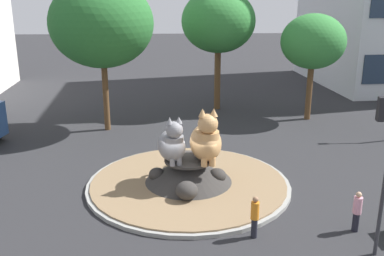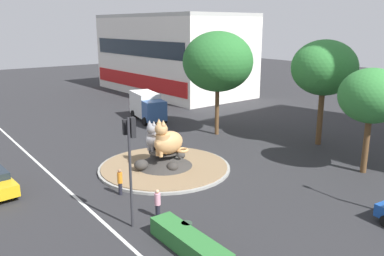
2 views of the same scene
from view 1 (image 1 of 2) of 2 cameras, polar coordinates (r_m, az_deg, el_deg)
The scene contains 9 objects.
ground_plane at distance 21.63m, azimuth -0.46°, elevation -7.49°, with size 160.00×160.00×0.00m, color #28282B.
roundabout_island at distance 21.41m, azimuth -0.47°, elevation -6.37°, with size 9.82×9.82×1.42m.
cat_statue_grey at distance 20.57m, azimuth -2.58°, elevation -2.09°, with size 1.73×2.49×2.26m.
cat_statue_calico at distance 20.55m, azimuth 1.85°, elevation -1.66°, with size 1.76×2.81×2.67m.
broadleaf_tree_behind_island at distance 29.40m, azimuth -11.62°, elevation 13.09°, with size 6.65×6.65×9.92m.
second_tree_near_tower at distance 34.49m, azimuth 3.43°, elevation 13.59°, with size 5.63×5.63×9.27m.
third_tree_left at distance 32.69m, azimuth 15.40°, elevation 10.69°, with size 4.55×4.55×7.61m.
pedestrian_pink_shirt at distance 18.60m, azimuth 20.57°, elevation -9.96°, with size 0.34×0.34×1.69m.
pedestrian_orange_shirt at distance 17.20m, azimuth 8.12°, elevation -11.17°, with size 0.32×0.32×1.72m.
Camera 1 is at (-0.89, -19.61, 9.08)m, focal length 41.23 mm.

